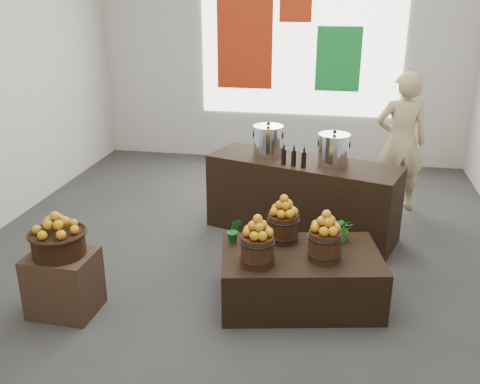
% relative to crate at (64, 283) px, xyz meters
% --- Properties ---
extents(ground, '(7.00, 7.00, 0.00)m').
position_rel_crate_xyz_m(ground, '(1.35, 1.47, -0.28)').
color(ground, '#343432').
rests_on(ground, ground).
extents(back_wall, '(6.00, 0.04, 4.00)m').
position_rel_crate_xyz_m(back_wall, '(1.35, 4.97, 1.72)').
color(back_wall, '#B5B2A7').
rests_on(back_wall, ground).
extents(back_opening, '(3.20, 0.02, 2.40)m').
position_rel_crate_xyz_m(back_opening, '(1.65, 4.95, 1.72)').
color(back_opening, white).
rests_on(back_opening, back_wall).
extents(deco_red_left, '(0.90, 0.04, 1.40)m').
position_rel_crate_xyz_m(deco_red_left, '(0.75, 4.94, 1.62)').
color(deco_red_left, '#A5270C').
rests_on(deco_red_left, back_wall).
extents(deco_green_right, '(0.70, 0.04, 1.00)m').
position_rel_crate_xyz_m(deco_green_right, '(2.25, 4.94, 1.42)').
color(deco_green_right, '#137F2F').
rests_on(deco_green_right, back_wall).
extents(deco_red_upper, '(0.50, 0.04, 0.50)m').
position_rel_crate_xyz_m(deco_red_upper, '(1.55, 4.94, 2.22)').
color(deco_red_upper, '#A5270C').
rests_on(deco_red_upper, back_wall).
extents(crate, '(0.58, 0.48, 0.57)m').
position_rel_crate_xyz_m(crate, '(0.00, 0.00, 0.00)').
color(crate, '#4E3324').
rests_on(crate, ground).
extents(wicker_basket, '(0.45, 0.45, 0.21)m').
position_rel_crate_xyz_m(wicker_basket, '(0.00, 0.00, 0.39)').
color(wicker_basket, black).
rests_on(wicker_basket, crate).
extents(apples_in_basket, '(0.35, 0.35, 0.19)m').
position_rel_crate_xyz_m(apples_in_basket, '(0.00, 0.00, 0.59)').
color(apples_in_basket, '#9F1605').
rests_on(apples_in_basket, wicker_basket).
extents(display_table, '(1.58, 1.15, 0.50)m').
position_rel_crate_xyz_m(display_table, '(2.06, 0.55, -0.04)').
color(display_table, black).
rests_on(display_table, ground).
extents(apple_bucket_front_left, '(0.29, 0.29, 0.26)m').
position_rel_crate_xyz_m(apple_bucket_front_left, '(1.70, 0.28, 0.34)').
color(apple_bucket_front_left, '#3A1E10').
rests_on(apple_bucket_front_left, display_table).
extents(apples_in_bucket_front_left, '(0.21, 0.21, 0.19)m').
position_rel_crate_xyz_m(apples_in_bucket_front_left, '(1.70, 0.28, 0.57)').
color(apples_in_bucket_front_left, '#9F1605').
rests_on(apples_in_bucket_front_left, apple_bucket_front_left).
extents(apple_bucket_front_right, '(0.29, 0.29, 0.26)m').
position_rel_crate_xyz_m(apple_bucket_front_right, '(2.26, 0.48, 0.34)').
color(apple_bucket_front_right, '#3A1E10').
rests_on(apple_bucket_front_right, display_table).
extents(apples_in_bucket_front_right, '(0.21, 0.21, 0.19)m').
position_rel_crate_xyz_m(apples_in_bucket_front_right, '(2.26, 0.48, 0.57)').
color(apples_in_bucket_front_right, '#9F1605').
rests_on(apples_in_bucket_front_right, apple_bucket_front_right).
extents(apple_bucket_rear, '(0.29, 0.29, 0.26)m').
position_rel_crate_xyz_m(apple_bucket_rear, '(1.86, 0.78, 0.34)').
color(apple_bucket_rear, '#3A1E10').
rests_on(apple_bucket_rear, display_table).
extents(apples_in_bucket_rear, '(0.21, 0.21, 0.19)m').
position_rel_crate_xyz_m(apples_in_bucket_rear, '(1.86, 0.78, 0.57)').
color(apples_in_bucket_rear, '#9F1605').
rests_on(apples_in_bucket_rear, apple_bucket_rear).
extents(herb_garnish_right, '(0.23, 0.21, 0.24)m').
position_rel_crate_xyz_m(herb_garnish_right, '(2.41, 0.87, 0.33)').
color(herb_garnish_right, '#166C1D').
rests_on(herb_garnish_right, display_table).
extents(herb_garnish_left, '(0.15, 0.13, 0.25)m').
position_rel_crate_xyz_m(herb_garnish_left, '(1.42, 0.65, 0.34)').
color(herb_garnish_left, '#166C1D').
rests_on(herb_garnish_left, display_table).
extents(counter, '(2.30, 1.33, 0.90)m').
position_rel_crate_xyz_m(counter, '(1.95, 2.06, 0.16)').
color(counter, black).
rests_on(counter, ground).
extents(stock_pot_left, '(0.34, 0.34, 0.34)m').
position_rel_crate_xyz_m(stock_pot_left, '(1.52, 2.19, 0.78)').
color(stock_pot_left, silver).
rests_on(stock_pot_left, counter).
extents(stock_pot_center, '(0.34, 0.34, 0.34)m').
position_rel_crate_xyz_m(stock_pot_center, '(2.28, 1.95, 0.78)').
color(stock_pot_center, silver).
rests_on(stock_pot_center, counter).
extents(oil_cruets, '(0.25, 0.13, 0.25)m').
position_rel_crate_xyz_m(oil_cruets, '(1.88, 1.85, 0.74)').
color(oil_cruets, black).
rests_on(oil_cruets, counter).
extents(shopper, '(0.72, 0.53, 1.81)m').
position_rel_crate_xyz_m(shopper, '(3.11, 3.07, 0.62)').
color(shopper, tan).
rests_on(shopper, ground).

